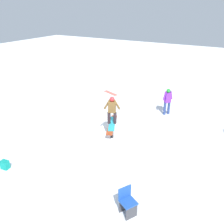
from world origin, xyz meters
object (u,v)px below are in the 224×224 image
Objects in this scene: folding_chair at (127,202)px; backpack_on_snow at (5,165)px; main_rider_on_rail at (112,111)px; bystander_purple at (167,100)px; loose_snowboard_coral at (111,93)px; rail_feature at (112,126)px.

backpack_on_snow is (-0.37, 5.06, -0.24)m from folding_chair.
main_rider_on_rail is at bearing 54.79° from backpack_on_snow.
bystander_purple is 1.19× the size of loose_snowboard_coral.
rail_feature reaches higher than backpack_on_snow.
main_rider_on_rail is at bearing 142.49° from loose_snowboard_coral.
backpack_on_snow reaches higher than loose_snowboard_coral.
bystander_purple is 4.46× the size of backpack_on_snow.
backpack_on_snow is at bearing 116.88° from loose_snowboard_coral.
loose_snowboard_coral is at bearing 89.57° from backpack_on_snow.
loose_snowboard_coral is 3.75× the size of backpack_on_snow.
rail_feature is 4.66m from folding_chair.
backpack_on_snow is (-9.56, -0.89, 0.16)m from loose_snowboard_coral.
bystander_purple is 1.72× the size of folding_chair.
rail_feature is 2.16× the size of folding_chair.
main_rider_on_rail is (0.00, 0.00, 0.78)m from rail_feature.
main_rider_on_rail is 0.94× the size of bystander_purple.
folding_chair reaches higher than rail_feature.
bystander_purple is at bearing -41.60° from rail_feature.
loose_snowboard_coral is 1.45× the size of folding_chair.
rail_feature is 4.13m from bystander_purple.
bystander_purple is at bearing 59.63° from backpack_on_snow.
backpack_on_snow is (-4.16, 2.34, -0.42)m from rail_feature.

